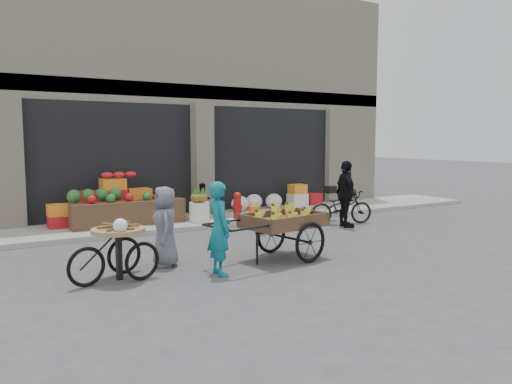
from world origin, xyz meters
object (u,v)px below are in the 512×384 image
pineapple_bin (199,212)px  tricycle_cart (118,245)px  bicycle (341,207)px  vendor_grey (165,226)px  fire_hydrant (237,204)px  banana_cart (282,219)px  orange_bucket (254,212)px  seated_person (203,200)px  vendor_woman (219,228)px  cyclist (346,194)px

pineapple_bin → tricycle_cart: size_ratio=0.36×
tricycle_cart → bicycle: bearing=5.4°
vendor_grey → fire_hydrant: bearing=149.4°
banana_cart → fire_hydrant: bearing=62.9°
orange_bucket → seated_person: (-1.20, 0.70, 0.31)m
vendor_grey → vendor_woman: bearing=42.5°
fire_hydrant → cyclist: 2.90m
vendor_woman → tricycle_cart: size_ratio=1.06×
orange_bucket → banana_cart: banana_cart is taller
seated_person → vendor_woman: (-2.09, -5.06, 0.19)m
pineapple_bin → cyclist: cyclist is taller
fire_hydrant → vendor_grey: size_ratio=0.50×
seated_person → bicycle: (2.93, -2.29, -0.13)m
orange_bucket → bicycle: 2.36m
vendor_grey → seated_person: bearing=160.7°
pineapple_bin → tricycle_cart: bearing=-129.3°
banana_cart → bicycle: bearing=25.1°
seated_person → vendor_grey: 4.84m
pineapple_bin → banana_cart: bearing=-93.0°
seated_person → vendor_grey: size_ratio=0.66×
pineapple_bin → orange_bucket: bearing=-3.6°
bicycle → seated_person: bearing=69.0°
bicycle → cyclist: size_ratio=1.01×
bicycle → tricycle_cart: bearing=125.8°
banana_cart → bicycle: 4.30m
banana_cart → vendor_grey: size_ratio=1.87×
orange_bucket → seated_person: size_ratio=0.34×
vendor_woman → cyclist: bearing=-60.1°
tricycle_cart → vendor_grey: size_ratio=1.03×
fire_hydrant → vendor_grey: vendor_grey is taller
pineapple_bin → cyclist: (3.13, -2.09, 0.48)m
orange_bucket → vendor_woman: bearing=-127.0°
cyclist → seated_person: bearing=62.5°
fire_hydrant → vendor_woman: (-2.79, -4.41, 0.27)m
orange_bucket → cyclist: size_ratio=0.19×
fire_hydrant → seated_person: size_ratio=0.76×
fire_hydrant → vendor_woman: 5.23m
seated_person → banana_cart: banana_cart is taller
bicycle → vendor_woman: bearing=136.0°
orange_bucket → bicycle: size_ratio=0.19×
fire_hydrant → cyclist: cyclist is taller
seated_person → cyclist: size_ratio=0.55×
pineapple_bin → seated_person: seated_person is taller
pineapple_bin → orange_bucket: 1.61m
fire_hydrant → banana_cart: (-1.31, -4.06, 0.26)m
banana_cart → bicycle: (3.54, 2.42, -0.32)m
seated_person → tricycle_cart: seated_person is taller
fire_hydrant → tricycle_cart: tricycle_cart is taller
orange_bucket → vendor_grey: vendor_grey is taller
cyclist → pineapple_bin: bearing=73.3°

